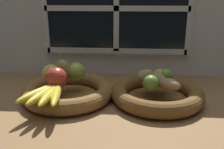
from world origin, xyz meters
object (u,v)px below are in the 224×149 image
apple_golden_left (52,74)px  chili_pepper (165,85)px  fruit_bowl_right (157,94)px  potato_oblong (146,76)px  apple_green_back (76,71)px  lime_near (151,83)px  potato_back (162,75)px  pear_brown (63,70)px  banana_bunch_front (48,93)px  fruit_bowl_left (68,91)px  potato_large (158,80)px  lime_far (166,75)px  apple_red_front (57,78)px  potato_small (169,84)px

apple_golden_left → chili_pepper: 41.54cm
fruit_bowl_right → potato_oblong: potato_oblong is taller
apple_green_back → lime_near: (27.63, -9.00, -0.66)cm
lime_near → fruit_bowl_right: bearing=56.3°
fruit_bowl_right → potato_back: bearing=65.6°
pear_brown → banana_bunch_front: pear_brown is taller
fruit_bowl_left → fruit_bowl_right: bearing=0.0°
apple_green_back → pear_brown: pear_brown is taller
chili_pepper → potato_large: bearing=140.1°
lime_far → apple_red_front: bearing=-167.3°
potato_large → chili_pepper: potato_large is taller
apple_golden_left → lime_near: size_ratio=1.27×
apple_green_back → lime_far: apple_green_back is taller
apple_golden_left → potato_small: (42.57, -4.59, -1.44)cm
fruit_bowl_left → pear_brown: pear_brown is taller
pear_brown → lime_near: size_ratio=1.51×
fruit_bowl_left → lime_far: size_ratio=6.39×
lime_near → chili_pepper: bearing=32.6°
fruit_bowl_left → apple_green_back: bearing=63.6°
fruit_bowl_left → potato_large: potato_large is taller
apple_green_back → banana_bunch_front: (-5.78, -17.20, -2.04)cm
banana_bunch_front → potato_oblong: size_ratio=2.54×
apple_red_front → potato_large: bearing=7.0°
lime_near → apple_red_front: bearing=-180.0°
banana_bunch_front → lime_near: size_ratio=3.47×
potato_small → chili_pepper: potato_small is taller
fruit_bowl_right → potato_large: 5.41cm
pear_brown → potato_oblong: bearing=0.2°
pear_brown → potato_small: (38.83, -6.66, -2.12)cm
banana_bunch_front → potato_back: bearing=24.5°
potato_large → chili_pepper: 3.05cm
potato_back → lime_far: bearing=-27.3°
apple_green_back → potato_small: bearing=-13.6°
potato_small → chili_pepper: bearing=113.4°
fruit_bowl_left → banana_bunch_front: 13.78cm
fruit_bowl_right → apple_golden_left: (-38.95, 0.98, 6.54)cm
fruit_bowl_left → lime_far: lime_far is taller
banana_bunch_front → lime_near: lime_near is taller
potato_large → potato_small: size_ratio=0.75×
apple_green_back → apple_golden_left: apple_golden_left is taller
fruit_bowl_left → apple_green_back: (2.29, 4.62, 6.45)cm
potato_oblong → chili_pepper: bearing=-32.2°
fruit_bowl_left → potato_back: (35.10, 4.97, 5.46)cm
pear_brown → apple_green_back: bearing=18.7°
potato_small → lime_near: (-6.54, -0.77, 0.70)cm
pear_brown → potato_back: pear_brown is taller
pear_brown → lime_near: bearing=-12.9°
chili_pepper → potato_small: bearing=-85.6°
apple_golden_left → potato_back: (41.21, 4.00, -1.08)cm
apple_golden_left → potato_small: size_ratio=0.84×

